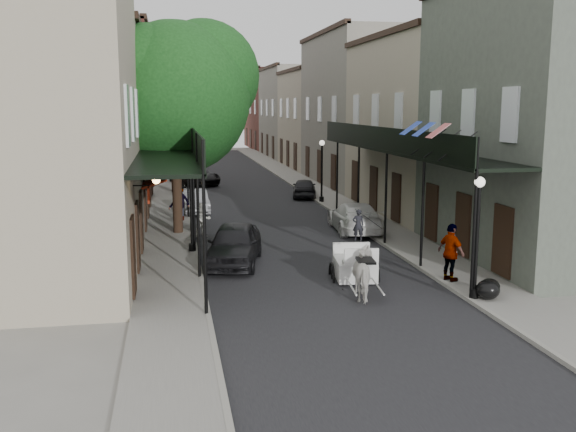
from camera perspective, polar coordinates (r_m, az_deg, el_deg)
name	(u,v)px	position (r m, az deg, el deg)	size (l,w,h in m)	color
ground	(327,290)	(20.91, 3.50, -6.60)	(140.00, 140.00, 0.00)	gray
road	(250,200)	(40.19, -3.37, 1.39)	(8.00, 90.00, 0.01)	black
sidewalk_left	(169,202)	(39.89, -10.51, 1.25)	(2.20, 90.00, 0.12)	gray
sidewalk_right	(328,198)	(41.09, 3.57, 1.65)	(2.20, 90.00, 0.12)	gray
building_row_left	(117,114)	(49.60, -14.93, 8.77)	(5.00, 80.00, 10.50)	#A29782
building_row_right	(342,113)	(51.26, 4.86, 9.09)	(5.00, 80.00, 10.50)	gray
gallery_left	(172,151)	(26.50, -10.28, 5.67)	(2.20, 18.05, 4.88)	black
gallery_right	(397,149)	(28.21, 9.67, 5.93)	(2.20, 18.05, 4.88)	black
tree_near	(183,92)	(29.65, -9.30, 10.84)	(7.31, 6.80, 9.63)	#382619
tree_far	(178,106)	(43.64, -9.76, 9.62)	(6.45, 6.00, 8.61)	#382619
lamppost_right_near	(477,236)	(20.01, 16.45, -1.70)	(0.32, 0.32, 3.71)	black
lamppost_left	(191,203)	(25.76, -8.60, 1.11)	(0.32, 0.32, 3.71)	black
lamppost_right_far	(322,170)	(38.71, 3.02, 4.12)	(0.32, 0.32, 3.71)	black
horse	(366,274)	(20.04, 6.95, -5.12)	(0.83, 1.82, 1.53)	silver
carriage	(353,249)	(22.27, 5.83, -2.97)	(1.74, 2.39, 2.57)	black
pedestrian_walking	(203,220)	(29.19, -7.58, -0.35)	(0.76, 0.59, 1.57)	beige
pedestrian_sidewalk_left	(179,202)	(32.87, -9.63, 1.27)	(1.25, 0.72, 1.94)	gray
pedestrian_sidewalk_right	(451,252)	(21.94, 14.30, -3.16)	(1.14, 0.47, 1.94)	gray
car_left_near	(234,244)	(24.12, -4.79, -2.50)	(1.81, 4.51, 1.54)	black
car_left_mid	(195,201)	(35.89, -8.30, 1.29)	(1.34, 3.85, 1.27)	#A3A4A8
car_left_far	(195,176)	(48.49, -8.28, 3.58)	(2.31, 5.01, 1.39)	black
car_right_near	(355,217)	(30.30, 5.96, -0.10)	(1.97, 4.84, 1.41)	white
car_right_far	(304,188)	(41.38, 1.46, 2.51)	(1.47, 3.65, 1.24)	black
trash_bags	(489,288)	(20.57, 17.40, -6.16)	(0.97, 1.12, 0.60)	black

